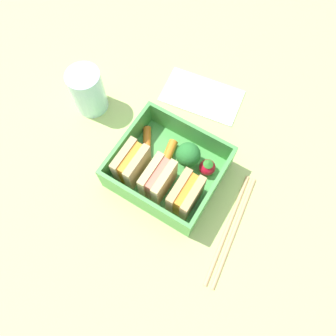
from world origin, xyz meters
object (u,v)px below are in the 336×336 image
strawberry_far_left (207,167)px  folded_napkin (202,96)px  broccoli_floret (188,155)px  carrot_stick_left (169,152)px  sandwich_center_left (158,179)px  drinking_glass (88,91)px  sandwich_center (132,164)px  chopstick_pair (231,229)px  carrot_stick_far_left (147,141)px  sandwich_left (185,195)px

strawberry_far_left → folded_napkin: (8.05, -13.14, -2.46)cm
broccoli_floret → carrot_stick_left: (3.32, 0.18, -2.25)cm
strawberry_far_left → broccoli_floret: size_ratio=0.64×
sandwich_center_left → drinking_glass: size_ratio=0.71×
strawberry_far_left → sandwich_center: bearing=32.1°
drinking_glass → chopstick_pair: bearing=167.2°
sandwich_center_left → sandwich_center: same height
sandwich_center_left → carrot_stick_left: size_ratio=1.45×
sandwich_center_left → folded_napkin: size_ratio=0.42×
carrot_stick_far_left → chopstick_pair: 19.86cm
broccoli_floret → carrot_stick_left: bearing=3.2°
sandwich_left → broccoli_floret: 6.62cm
sandwich_left → carrot_stick_left: sandwich_left is taller
folded_napkin → sandwich_left: bearing=111.3°
strawberry_far_left → carrot_stick_far_left: strawberry_far_left is taller
sandwich_center → carrot_stick_far_left: bearing=-80.4°
strawberry_far_left → carrot_stick_far_left: bearing=4.0°
sandwich_center_left → chopstick_pair: 13.81cm
broccoli_floret → folded_napkin: broccoli_floret is taller
sandwich_center_left → chopstick_pair: (-13.26, -0.12, -3.85)cm
broccoli_floret → drinking_glass: (20.75, -1.50, -0.01)cm
sandwich_center_left → folded_napkin: bearing=-81.9°
sandwich_left → sandwich_center_left: (4.84, 0.00, 0.00)cm
strawberry_far_left → broccoli_floret: (3.41, 0.42, 1.56)cm
carrot_stick_left → strawberry_far_left: bearing=-174.9°
carrot_stick_left → broccoli_floret: bearing=-176.8°
strawberry_far_left → drinking_glass: bearing=-2.5°
folded_napkin → chopstick_pair: bearing=129.6°
broccoli_floret → drinking_glass: 20.80cm
sandwich_center_left → drinking_glass: 20.28cm
chopstick_pair → drinking_glass: bearing=-12.8°
chopstick_pair → broccoli_floret: bearing=-27.0°
sandwich_left → sandwich_center: size_ratio=1.00×
strawberry_far_left → chopstick_pair: strawberry_far_left is taller
sandwich_center → strawberry_far_left: (-10.12, -6.34, -1.54)cm
sandwich_left → chopstick_pair: (-8.42, -0.12, -3.85)cm
sandwich_center_left → sandwich_center: 4.84cm
sandwich_center → drinking_glass: (14.04, -7.41, 0.01)cm
sandwich_left → folded_napkin: 21.29cm
sandwich_center_left → drinking_glass: (18.88, -7.41, 0.01)cm
sandwich_center → carrot_stick_far_left: size_ratio=1.17×
sandwich_center → carrot_stick_far_left: (0.94, -5.57, -2.34)cm
broccoli_floret → folded_napkin: bearing=-71.1°
carrot_stick_far_left → sandwich_center_left: bearing=136.1°
carrot_stick_far_left → drinking_glass: (13.10, -1.84, 2.35)cm
folded_napkin → sandwich_center_left: bearing=98.1°
drinking_glass → sandwich_center_left: bearing=158.6°
strawberry_far_left → carrot_stick_left: size_ratio=0.79×
strawberry_far_left → carrot_stick_far_left: (11.06, 0.77, -0.79)cm
carrot_stick_left → folded_napkin: size_ratio=0.29×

